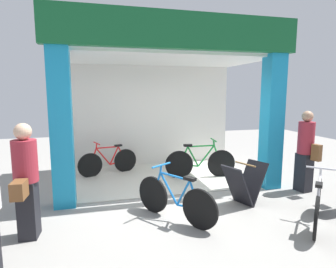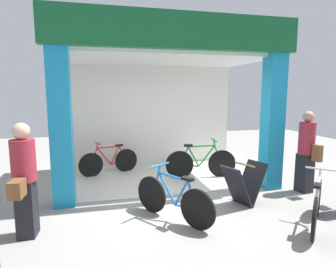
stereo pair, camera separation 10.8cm
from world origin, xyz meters
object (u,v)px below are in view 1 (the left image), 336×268
(bicycle_inside_0, at_px, (108,162))
(sandwich_board_sign, at_px, (244,184))
(bicycle_parked_1, at_px, (318,204))
(bicycle_parked_0, at_px, (175,199))
(bicycle_inside_1, at_px, (200,162))
(pedestrian_1, at_px, (306,151))
(pedestrian_2, at_px, (26,180))

(bicycle_inside_0, bearing_deg, sandwich_board_sign, -48.08)
(bicycle_inside_0, distance_m, bicycle_parked_1, 4.70)
(bicycle_inside_0, xyz_separation_m, bicycle_parked_0, (0.89, -2.90, 0.02))
(bicycle_inside_1, distance_m, bicycle_parked_1, 2.95)
(bicycle_parked_0, bearing_deg, bicycle_inside_0, 107.11)
(bicycle_inside_0, relative_size, bicycle_parked_0, 1.09)
(bicycle_inside_1, xyz_separation_m, pedestrian_1, (1.75, -1.44, 0.49))
(bicycle_parked_0, bearing_deg, pedestrian_2, -179.42)
(bicycle_inside_1, xyz_separation_m, sandwich_board_sign, (0.19, -1.75, 0.01))
(sandwich_board_sign, bearing_deg, bicycle_inside_0, 131.92)
(bicycle_inside_0, relative_size, sandwich_board_sign, 1.61)
(bicycle_inside_1, bearing_deg, bicycle_parked_0, -120.43)
(pedestrian_2, bearing_deg, pedestrian_1, 7.44)
(bicycle_parked_1, distance_m, pedestrian_1, 1.73)
(pedestrian_1, bearing_deg, bicycle_parked_0, -167.70)
(bicycle_parked_0, xyz_separation_m, pedestrian_2, (-2.16, -0.02, 0.49))
(pedestrian_2, bearing_deg, bicycle_inside_1, 31.89)
(bicycle_inside_1, height_order, pedestrian_2, pedestrian_2)
(bicycle_parked_1, xyz_separation_m, pedestrian_2, (-4.23, 0.72, 0.50))
(sandwich_board_sign, bearing_deg, bicycle_parked_0, -166.92)
(bicycle_inside_1, height_order, bicycle_parked_0, bicycle_inside_1)
(bicycle_inside_0, distance_m, pedestrian_1, 4.51)
(sandwich_board_sign, height_order, pedestrian_1, pedestrian_1)
(bicycle_inside_0, xyz_separation_m, bicycle_parked_1, (2.97, -3.64, 0.01))
(bicycle_parked_1, xyz_separation_m, pedestrian_1, (0.90, 1.39, 0.52))
(bicycle_parked_0, relative_size, pedestrian_1, 0.79)
(bicycle_inside_0, height_order, sandwich_board_sign, bicycle_inside_0)
(bicycle_inside_0, relative_size, pedestrian_2, 0.89)
(sandwich_board_sign, xyz_separation_m, pedestrian_1, (1.55, 0.32, 0.48))
(bicycle_inside_1, relative_size, bicycle_parked_1, 1.46)
(bicycle_parked_0, relative_size, sandwich_board_sign, 1.47)
(bicycle_inside_1, height_order, bicycle_parked_1, bicycle_inside_1)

